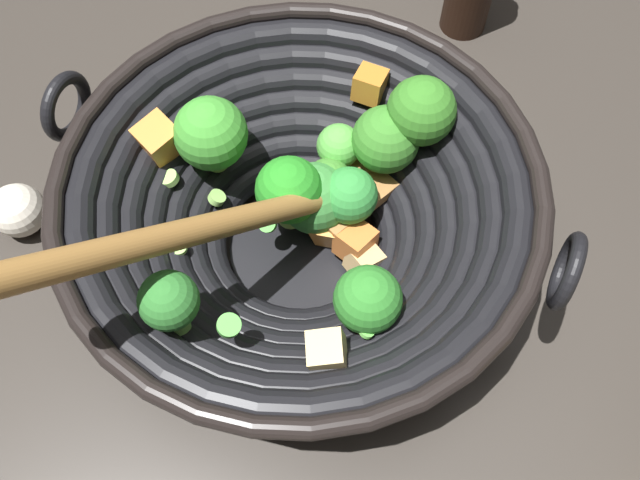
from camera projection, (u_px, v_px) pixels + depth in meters
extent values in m
plane|color=#332D28|center=(302.00, 252.00, 0.55)|extent=(4.00, 4.00, 0.00)
cylinder|color=black|center=(302.00, 250.00, 0.55)|extent=(0.12, 0.12, 0.01)
torus|color=black|center=(302.00, 240.00, 0.53)|extent=(0.17, 0.17, 0.02)
torus|color=black|center=(301.00, 233.00, 0.52)|extent=(0.20, 0.20, 0.02)
torus|color=black|center=(301.00, 225.00, 0.51)|extent=(0.23, 0.23, 0.02)
torus|color=black|center=(301.00, 218.00, 0.50)|extent=(0.25, 0.25, 0.02)
torus|color=black|center=(300.00, 209.00, 0.49)|extent=(0.28, 0.28, 0.02)
torus|color=black|center=(300.00, 201.00, 0.48)|extent=(0.31, 0.31, 0.02)
torus|color=black|center=(299.00, 192.00, 0.47)|extent=(0.33, 0.33, 0.02)
torus|color=black|center=(299.00, 183.00, 0.46)|extent=(0.35, 0.35, 0.01)
torus|color=black|center=(67.00, 107.00, 0.49)|extent=(0.03, 0.05, 0.05)
torus|color=black|center=(567.00, 271.00, 0.43)|extent=(0.03, 0.05, 0.05)
cylinder|color=#6BAC3E|center=(328.00, 195.00, 0.54)|extent=(0.02, 0.02, 0.01)
sphere|color=#3B7B2A|center=(329.00, 181.00, 0.52)|extent=(0.04, 0.04, 0.04)
cylinder|color=#83B15C|center=(338.00, 162.00, 0.55)|extent=(0.02, 0.02, 0.02)
sphere|color=#54A541|center=(339.00, 146.00, 0.53)|extent=(0.04, 0.04, 0.04)
cylinder|color=#7AA340|center=(217.00, 158.00, 0.53)|extent=(0.02, 0.02, 0.02)
sphere|color=green|center=(211.00, 134.00, 0.50)|extent=(0.06, 0.06, 0.06)
cylinder|color=#5C8C40|center=(315.00, 218.00, 0.54)|extent=(0.02, 0.02, 0.02)
sphere|color=#388038|center=(315.00, 198.00, 0.52)|extent=(0.06, 0.06, 0.06)
cylinder|color=#80B35C|center=(383.00, 161.00, 0.54)|extent=(0.03, 0.03, 0.01)
sphere|color=#387C28|center=(386.00, 140.00, 0.51)|extent=(0.05, 0.05, 0.05)
cylinder|color=#7DC25C|center=(348.00, 215.00, 0.53)|extent=(0.03, 0.03, 0.03)
sphere|color=#318B3A|center=(349.00, 196.00, 0.51)|extent=(0.04, 0.04, 0.04)
cylinder|color=#77B553|center=(177.00, 317.00, 0.43)|extent=(0.02, 0.02, 0.03)
sphere|color=#2D732D|center=(169.00, 301.00, 0.40)|extent=(0.04, 0.04, 0.04)
cylinder|color=#729E3B|center=(416.00, 135.00, 0.52)|extent=(0.03, 0.03, 0.02)
sphere|color=#347824|center=(421.00, 111.00, 0.50)|extent=(0.05, 0.05, 0.05)
cylinder|color=#83AF52|center=(366.00, 314.00, 0.47)|extent=(0.02, 0.02, 0.01)
sphere|color=#2E7C2A|center=(368.00, 300.00, 0.44)|extent=(0.05, 0.05, 0.05)
cylinder|color=#88AF4A|center=(291.00, 211.00, 0.53)|extent=(0.03, 0.03, 0.02)
sphere|color=#268A22|center=(289.00, 190.00, 0.50)|extent=(0.05, 0.05, 0.05)
cube|color=orange|center=(159.00, 139.00, 0.50)|extent=(0.04, 0.04, 0.03)
cube|color=#C37227|center=(370.00, 85.00, 0.53)|extent=(0.03, 0.03, 0.03)
cube|color=#DC8A47|center=(338.00, 198.00, 0.53)|extent=(0.03, 0.03, 0.03)
cube|color=tan|center=(364.00, 261.00, 0.52)|extent=(0.03, 0.03, 0.03)
cube|color=gold|center=(368.00, 313.00, 0.46)|extent=(0.04, 0.04, 0.04)
cube|color=#D06F30|center=(355.00, 242.00, 0.52)|extent=(0.04, 0.04, 0.03)
cube|color=#D6B971|center=(327.00, 351.00, 0.42)|extent=(0.03, 0.02, 0.03)
cube|color=orange|center=(332.00, 226.00, 0.53)|extent=(0.04, 0.04, 0.04)
cylinder|color=#99D166|center=(271.00, 199.00, 0.51)|extent=(0.02, 0.02, 0.01)
cylinder|color=#99D166|center=(217.00, 198.00, 0.52)|extent=(0.02, 0.02, 0.01)
cylinder|color=#56B247|center=(229.00, 325.00, 0.41)|extent=(0.02, 0.02, 0.01)
cylinder|color=#6BC651|center=(367.00, 331.00, 0.44)|extent=(0.01, 0.01, 0.01)
cylinder|color=#99D166|center=(179.00, 248.00, 0.49)|extent=(0.02, 0.02, 0.00)
cylinder|color=#99D166|center=(169.00, 178.00, 0.51)|extent=(0.02, 0.02, 0.01)
cylinder|color=#56B247|center=(268.00, 224.00, 0.50)|extent=(0.02, 0.02, 0.01)
cube|color=#9E6B38|center=(346.00, 193.00, 0.53)|extent=(0.09, 0.08, 0.01)
cylinder|color=#A27238|center=(191.00, 232.00, 0.40)|extent=(0.18, 0.15, 0.17)
sphere|color=silver|center=(18.00, 210.00, 0.54)|extent=(0.04, 0.04, 0.04)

